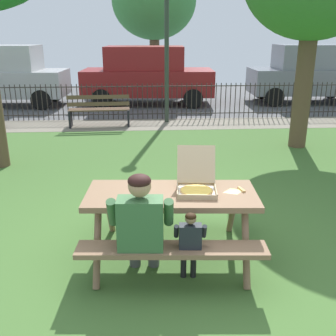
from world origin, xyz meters
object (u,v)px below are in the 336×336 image
object	(u,v)px
pizza_box_open	(196,183)
far_tree_midleft	(154,1)
pizza_slice_on_table	(236,190)
lamp_post_walkway	(167,27)
picnic_table_foreground	(171,207)
parked_car_center	(307,74)
park_bench_center	(99,111)
adult_at_table	(141,224)
parked_car_far_left	(6,75)
parked_car_left	(147,75)
child_at_table	(190,241)

from	to	relation	value
pizza_box_open	far_tree_midleft	distance (m)	15.92
pizza_slice_on_table	lamp_post_walkway	bearing A→B (deg)	92.68
picnic_table_foreground	parked_car_center	world-z (taller)	parked_car_center
park_bench_center	pizza_slice_on_table	bearing A→B (deg)	-71.81
pizza_slice_on_table	adult_at_table	xyz separation A→B (m)	(-1.01, -0.48, -0.12)
lamp_post_walkway	pizza_box_open	bearing A→B (deg)	-90.76
park_bench_center	parked_car_far_left	distance (m)	4.81
park_bench_center	parked_car_left	distance (m)	3.65
park_bench_center	parked_car_center	size ratio (longest dim) A/B	0.41
parked_car_far_left	parked_car_left	size ratio (longest dim) A/B	0.89
child_at_table	parked_car_center	bearing A→B (deg)	62.88
park_bench_center	far_tree_midleft	xyz separation A→B (m)	(1.75, 9.21, 3.34)
adult_at_table	child_at_table	distance (m)	0.49
picnic_table_foreground	park_bench_center	distance (m)	6.66
park_bench_center	far_tree_midleft	world-z (taller)	far_tree_midleft
picnic_table_foreground	parked_car_left	distance (m)	9.86
pizza_box_open	far_tree_midleft	xyz separation A→B (m)	(0.03, 15.65, 2.90)
lamp_post_walkway	parked_car_left	xyz separation A→B (m)	(-0.50, 2.92, -1.50)
park_bench_center	far_tree_midleft	bearing A→B (deg)	79.24
parked_car_left	pizza_box_open	bearing A→B (deg)	-87.62
parked_car_far_left	far_tree_midleft	bearing A→B (deg)	48.70
parked_car_center	far_tree_midleft	xyz separation A→B (m)	(-5.16, 5.86, 2.75)
picnic_table_foreground	parked_car_center	size ratio (longest dim) A/B	0.48
parked_car_left	far_tree_midleft	size ratio (longest dim) A/B	0.81
child_at_table	park_bench_center	bearing A→B (deg)	102.71
parked_car_left	parked_car_center	distance (m)	5.60
pizza_slice_on_table	far_tree_midleft	world-z (taller)	far_tree_midleft
parked_car_left	parked_car_far_left	bearing A→B (deg)	-179.98
pizza_box_open	lamp_post_walkway	size ratio (longest dim) A/B	0.13
picnic_table_foreground	adult_at_table	world-z (taller)	adult_at_table
parked_car_far_left	adult_at_table	bearing A→B (deg)	-66.34
adult_at_table	parked_car_left	bearing A→B (deg)	88.98
park_bench_center	parked_car_center	xyz separation A→B (m)	(6.91, 3.35, 0.59)
child_at_table	lamp_post_walkway	xyz separation A→B (m)	(0.22, 7.47, 2.01)
child_at_table	far_tree_midleft	world-z (taller)	far_tree_midleft
pizza_slice_on_table	child_at_table	distance (m)	0.82
pizza_box_open	parked_car_center	bearing A→B (deg)	62.09
child_at_table	far_tree_midleft	xyz separation A→B (m)	(0.16, 16.25, 3.26)
picnic_table_foreground	park_bench_center	bearing A→B (deg)	102.57
parked_car_left	adult_at_table	bearing A→B (deg)	-91.02
pizza_box_open	lamp_post_walkway	world-z (taller)	lamp_post_walkway
park_bench_center	parked_car_center	distance (m)	7.70
lamp_post_walkway	parked_car_far_left	size ratio (longest dim) A/B	1.04
park_bench_center	parked_car_far_left	xyz separation A→B (m)	(-3.40, 3.35, 0.59)
picnic_table_foreground	pizza_box_open	bearing A→B (deg)	11.35
pizza_slice_on_table	parked_car_left	size ratio (longest dim) A/B	0.05
park_bench_center	parked_car_left	xyz separation A→B (m)	(1.31, 3.35, 0.59)
lamp_post_walkway	far_tree_midleft	world-z (taller)	far_tree_midleft
far_tree_midleft	child_at_table	bearing A→B (deg)	-90.57
pizza_box_open	parked_car_left	bearing A→B (deg)	92.38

